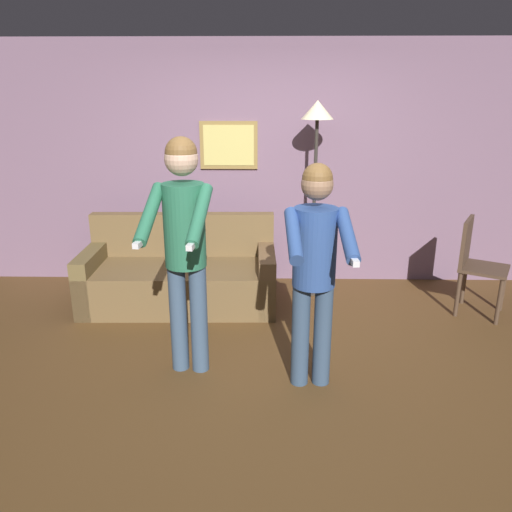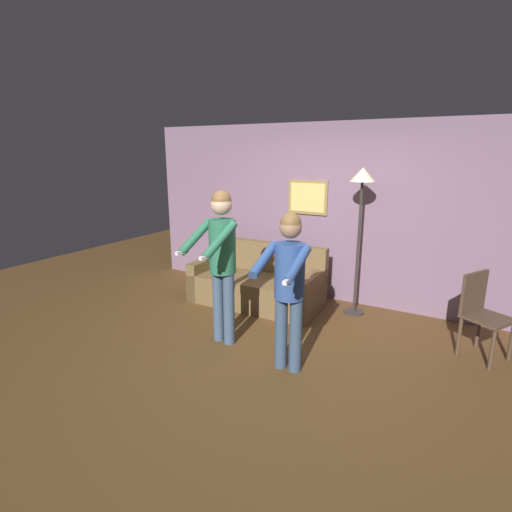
{
  "view_description": "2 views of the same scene",
  "coord_description": "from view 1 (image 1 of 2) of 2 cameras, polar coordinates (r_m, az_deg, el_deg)",
  "views": [
    {
      "loc": [
        -0.03,
        -3.51,
        2.06
      ],
      "look_at": [
        -0.1,
        -0.14,
        0.96
      ],
      "focal_mm": 35.0,
      "sensor_mm": 36.0,
      "label": 1
    },
    {
      "loc": [
        1.88,
        -3.64,
        2.18
      ],
      "look_at": [
        -0.19,
        -0.04,
        1.1
      ],
      "focal_mm": 28.0,
      "sensor_mm": 36.0,
      "label": 2
    }
  ],
  "objects": [
    {
      "name": "dining_chair_distant",
      "position": [
        5.22,
        23.78,
        -0.51
      ],
      "size": [
        0.57,
        0.57,
        0.93
      ],
      "color": "#4C3828",
      "rests_on": "ground_plane"
    },
    {
      "name": "back_wall_assembly",
      "position": [
        5.52,
        1.48,
        10.28
      ],
      "size": [
        6.4,
        0.09,
        2.6
      ],
      "color": "slate",
      "rests_on": "ground_plane"
    },
    {
      "name": "torchiere_lamp",
      "position": [
        5.11,
        6.94,
        13.4
      ],
      "size": [
        0.32,
        0.32,
        1.99
      ],
      "color": "#332D28",
      "rests_on": "ground_plane"
    },
    {
      "name": "couch",
      "position": [
        5.11,
        -8.62,
        -2.45
      ],
      "size": [
        1.92,
        0.9,
        0.87
      ],
      "color": "brown",
      "rests_on": "ground_plane"
    },
    {
      "name": "ground_plane",
      "position": [
        4.07,
        1.51,
        -12.26
      ],
      "size": [
        12.0,
        12.0,
        0.0
      ],
      "primitive_type": "plane",
      "color": "brown"
    },
    {
      "name": "person_standing_left",
      "position": [
        3.6,
        -8.21,
        2.33
      ],
      "size": [
        0.48,
        0.7,
        1.78
      ],
      "color": "#3D536E",
      "rests_on": "ground_plane"
    },
    {
      "name": "person_standing_right",
      "position": [
        3.44,
        6.73,
        -0.35
      ],
      "size": [
        0.45,
        0.67,
        1.63
      ],
      "color": "#364B65",
      "rests_on": "ground_plane"
    }
  ]
}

